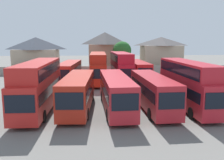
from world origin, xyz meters
name	(u,v)px	position (x,y,z in m)	size (l,w,h in m)	color
ground	(106,80)	(0.00, 18.00, 0.00)	(140.00, 140.00, 0.00)	slate
depot_boundary_wall	(105,70)	(0.00, 25.16, 0.90)	(56.00, 0.50, 1.80)	gray
bus_1	(39,83)	(-7.61, -0.01, 2.79)	(2.75, 12.04, 4.95)	red
bus_2	(78,91)	(-3.69, -0.03, 1.99)	(3.15, 11.17, 3.49)	#B12214
bus_3	(116,90)	(0.18, -0.10, 1.97)	(2.97, 12.01, 3.44)	red
bus_4	(153,90)	(3.99, -0.30, 1.96)	(2.91, 11.24, 3.44)	#B51D26
bus_5	(188,82)	(7.72, -0.13, 2.76)	(2.86, 11.69, 4.89)	red
bus_6	(69,72)	(-6.14, 14.76, 2.01)	(3.32, 11.52, 3.53)	red
bus_7	(98,66)	(-1.46, 15.32, 2.81)	(2.63, 11.06, 4.98)	#B22515
bus_8	(121,66)	(2.42, 15.39, 2.83)	(3.06, 10.27, 5.02)	red
bus_9	(137,71)	(5.15, 15.54, 2.03)	(2.91, 10.78, 3.56)	red
house_terrace_left	(36,54)	(-15.08, 31.00, 3.94)	(9.73, 6.73, 7.71)	tan
house_terrace_centre	(105,51)	(0.33, 31.33, 4.52)	(7.66, 6.48, 8.85)	#9E7A60
house_terrace_right	(161,54)	(13.38, 31.31, 3.96)	(9.19, 6.69, 7.78)	tan
tree_left_of_lot	(122,51)	(3.89, 27.66, 4.82)	(3.94, 3.94, 6.82)	brown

